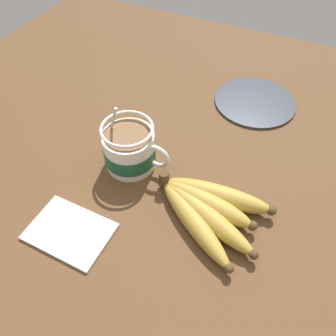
# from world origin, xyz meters

# --- Properties ---
(table) EXTENTS (1.40, 1.40, 0.04)m
(table) POSITION_xyz_m (0.00, 0.00, 0.02)
(table) COLOR brown
(table) RESTS_ON ground
(coffee_mug) EXTENTS (0.15, 0.10, 0.14)m
(coffee_mug) POSITION_xyz_m (-0.09, 0.04, 0.08)
(coffee_mug) COLOR white
(coffee_mug) RESTS_ON table
(banana_bunch) EXTENTS (0.22, 0.17, 0.04)m
(banana_bunch) POSITION_xyz_m (0.10, -0.01, 0.06)
(banana_bunch) COLOR #4C381E
(banana_bunch) RESTS_ON table
(napkin) EXTENTS (0.14, 0.10, 0.01)m
(napkin) POSITION_xyz_m (-0.10, -0.15, 0.04)
(napkin) COLOR white
(napkin) RESTS_ON table
(small_plate) EXTENTS (0.20, 0.20, 0.01)m
(small_plate) POSITION_xyz_m (0.09, 0.34, 0.04)
(small_plate) COLOR #333842
(small_plate) RESTS_ON table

